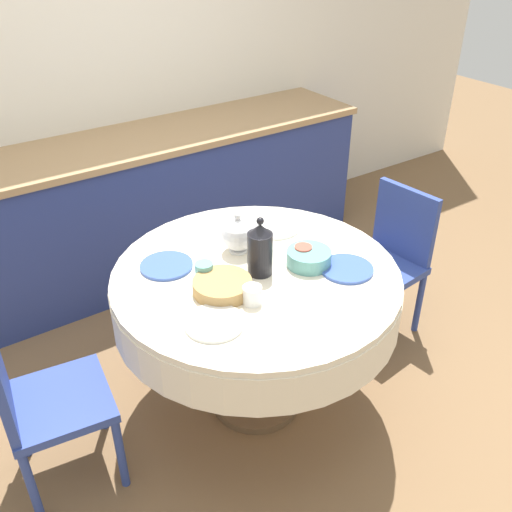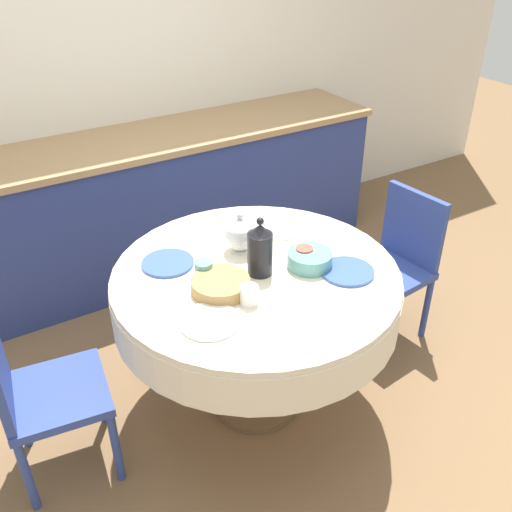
{
  "view_description": "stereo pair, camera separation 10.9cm",
  "coord_description": "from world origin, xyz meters",
  "views": [
    {
      "loc": [
        -1.16,
        -1.69,
        2.14
      ],
      "look_at": [
        0.0,
        0.0,
        0.86
      ],
      "focal_mm": 40.0,
      "sensor_mm": 36.0,
      "label": 1
    },
    {
      "loc": [
        -1.07,
        -1.75,
        2.14
      ],
      "look_at": [
        0.0,
        0.0,
        0.86
      ],
      "focal_mm": 40.0,
      "sensor_mm": 36.0,
      "label": 2
    }
  ],
  "objects": [
    {
      "name": "ground_plane",
      "position": [
        0.0,
        0.0,
        0.0
      ],
      "size": [
        12.0,
        12.0,
        0.0
      ],
      "primitive_type": "plane",
      "color": "brown"
    },
    {
      "name": "wall_back",
      "position": [
        0.0,
        1.77,
        1.3
      ],
      "size": [
        7.0,
        0.05,
        2.6
      ],
      "color": "silver",
      "rests_on": "ground_plane"
    },
    {
      "name": "kitchen_counter",
      "position": [
        0.0,
        1.44,
        0.46
      ],
      "size": [
        3.24,
        0.64,
        0.92
      ],
      "color": "navy",
      "rests_on": "ground_plane"
    },
    {
      "name": "dining_table",
      "position": [
        0.0,
        0.0,
        0.65
      ],
      "size": [
        1.26,
        1.26,
        0.78
      ],
      "color": "brown",
      "rests_on": "ground_plane"
    },
    {
      "name": "chair_left",
      "position": [
        0.96,
        0.1,
        0.47
      ],
      "size": [
        0.44,
        0.44,
        0.84
      ],
      "rotation": [
        0.0,
        0.0,
        -4.61
      ],
      "color": "#2D428E",
      "rests_on": "ground_plane"
    },
    {
      "name": "chair_right",
      "position": [
        -0.96,
        0.13,
        0.47
      ],
      "size": [
        0.45,
        0.45,
        0.84
      ],
      "rotation": [
        0.0,
        0.0,
        -1.7
      ],
      "color": "#2D428E",
      "rests_on": "ground_plane"
    },
    {
      "name": "plate_near_left",
      "position": [
        -0.33,
        -0.21,
        0.79
      ],
      "size": [
        0.23,
        0.23,
        0.01
      ],
      "primitive_type": "cylinder",
      "color": "white",
      "rests_on": "dining_table"
    },
    {
      "name": "cup_near_left",
      "position": [
        -0.14,
        -0.18,
        0.82
      ],
      "size": [
        0.08,
        0.08,
        0.08
      ],
      "primitive_type": "cylinder",
      "color": "white",
      "rests_on": "dining_table"
    },
    {
      "name": "plate_near_right",
      "position": [
        0.33,
        -0.21,
        0.79
      ],
      "size": [
        0.23,
        0.23,
        0.01
      ],
      "primitive_type": "cylinder",
      "color": "#3856AD",
      "rests_on": "dining_table"
    },
    {
      "name": "cup_near_right",
      "position": [
        0.22,
        -0.05,
        0.82
      ],
      "size": [
        0.08,
        0.08,
        0.08
      ],
      "primitive_type": "cylinder",
      "color": "#CC4C3D",
      "rests_on": "dining_table"
    },
    {
      "name": "plate_far_left",
      "position": [
        -0.3,
        0.25,
        0.79
      ],
      "size": [
        0.23,
        0.23,
        0.01
      ],
      "primitive_type": "cylinder",
      "color": "#3856AD",
      "rests_on": "dining_table"
    },
    {
      "name": "cup_far_left",
      "position": [
        -0.21,
        0.08,
        0.82
      ],
      "size": [
        0.08,
        0.08,
        0.08
      ],
      "primitive_type": "cylinder",
      "color": "#5BA39E",
      "rests_on": "dining_table"
    },
    {
      "name": "plate_far_right",
      "position": [
        0.3,
        0.26,
        0.79
      ],
      "size": [
        0.23,
        0.23,
        0.01
      ],
      "primitive_type": "cylinder",
      "color": "white",
      "rests_on": "dining_table"
    },
    {
      "name": "cup_far_right",
      "position": [
        0.11,
        0.2,
        0.82
      ],
      "size": [
        0.08,
        0.08,
        0.08
      ],
      "primitive_type": "cylinder",
      "color": "white",
      "rests_on": "dining_table"
    },
    {
      "name": "coffee_carafe",
      "position": [
        0.01,
        -0.01,
        0.9
      ],
      "size": [
        0.11,
        0.11,
        0.27
      ],
      "color": "black",
      "rests_on": "dining_table"
    },
    {
      "name": "teapot",
      "position": [
        0.03,
        0.19,
        0.87
      ],
      "size": [
        0.21,
        0.15,
        0.2
      ],
      "color": "white",
      "rests_on": "dining_table"
    },
    {
      "name": "bread_basket",
      "position": [
        -0.2,
        -0.04,
        0.81
      ],
      "size": [
        0.24,
        0.24,
        0.06
      ],
      "primitive_type": "cylinder",
      "color": "#AD844C",
      "rests_on": "dining_table"
    },
    {
      "name": "fruit_bowl",
      "position": [
        0.22,
        -0.08,
        0.81
      ],
      "size": [
        0.2,
        0.2,
        0.07
      ],
      "primitive_type": "cylinder",
      "color": "#569993",
      "rests_on": "dining_table"
    }
  ]
}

